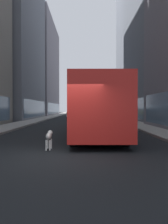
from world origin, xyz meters
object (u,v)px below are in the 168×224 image
(car_silver_sedan, at_px, (74,113))
(dalmatian_dog, at_px, (50,136))
(car_black_suv, at_px, (89,113))
(car_grey_wagon, at_px, (76,112))
(car_yellow_taxi, at_px, (88,112))
(transit_bus, at_px, (96,106))
(car_white_van, at_px, (89,114))

(car_silver_sedan, bearing_deg, dalmatian_dog, -89.31)
(car_black_suv, height_order, dalmatian_dog, car_black_suv)
(car_grey_wagon, xyz_separation_m, car_yellow_taxi, (2.40, 7.90, -0.00))
(car_black_suv, bearing_deg, car_grey_wagon, 137.59)
(car_grey_wagon, bearing_deg, car_black_suv, -42.41)
(car_black_suv, distance_m, dalmatian_dog, 33.71)
(car_grey_wagon, xyz_separation_m, dalmatian_dog, (0.35, -35.84, -0.31))
(car_silver_sedan, relative_size, car_yellow_taxi, 1.05)
(transit_bus, distance_m, car_silver_sedan, 24.39)
(car_grey_wagon, bearing_deg, car_white_van, -76.76)
(car_white_van, bearing_deg, car_black_suv, 90.00)
(car_yellow_taxi, height_order, dalmatian_dog, car_yellow_taxi)
(car_grey_wagon, relative_size, car_white_van, 1.16)
(car_grey_wagon, relative_size, car_yellow_taxi, 1.09)
(car_white_van, distance_m, dalmatian_dog, 25.72)
(car_yellow_taxi, relative_size, dalmatian_dog, 4.54)
(transit_bus, xyz_separation_m, car_white_van, (0.00, 20.72, -0.96))
(transit_bus, bearing_deg, car_grey_wagon, 94.44)
(car_black_suv, xyz_separation_m, dalmatian_dog, (-2.05, -33.65, -0.31))
(transit_bus, relative_size, car_white_van, 2.82)
(car_white_van, height_order, dalmatian_dog, car_white_van)
(car_grey_wagon, height_order, dalmatian_dog, car_grey_wagon)
(transit_bus, xyz_separation_m, car_yellow_taxi, (0.00, 38.82, -0.96))
(car_yellow_taxi, bearing_deg, car_black_suv, -90.00)
(transit_bus, relative_size, car_grey_wagon, 2.43)
(car_yellow_taxi, bearing_deg, car_silver_sedan, -99.35)
(car_yellow_taxi, bearing_deg, car_white_van, -90.00)
(dalmatian_dog, bearing_deg, transit_bus, 67.41)
(dalmatian_dog, bearing_deg, car_yellow_taxi, 87.32)
(transit_bus, bearing_deg, car_silver_sedan, 95.65)
(transit_bus, bearing_deg, car_black_suv, 90.00)
(dalmatian_dog, bearing_deg, car_grey_wagon, 90.56)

